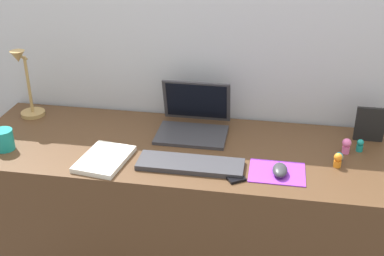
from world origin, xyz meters
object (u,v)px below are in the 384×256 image
Objects in this scene: keyboard at (190,164)px; toy_figurine_cyan at (339,157)px; laptop at (194,119)px; cell_phone at (231,173)px; toy_figurine_teal at (360,145)px; toy_figurine_pink at (346,145)px; picture_frame at (370,124)px; toy_figurine_orange at (338,160)px; notebook_pad at (104,159)px; desk_lamp at (26,86)px; coffee_mug at (4,140)px; mouse at (280,170)px.

toy_figurine_cyan is (0.57, 0.14, 0.01)m from keyboard.
laptop is 2.34× the size of cell_phone.
toy_figurine_pink is at bearing -155.37° from toy_figurine_teal.
picture_frame is at bearing 51.24° from toy_figurine_pink.
keyboard is 3.20× the size of cell_phone.
laptop reaches higher than toy_figurine_orange.
keyboard is 0.57m from toy_figurine_orange.
toy_figurine_pink is at bearing 19.58° from keyboard.
laptop is 4.67× the size of toy_figurine_pink.
desk_lamp is at bearing 152.75° from notebook_pad.
picture_frame is 2.86× the size of toy_figurine_teal.
laptop is 2.00× the size of picture_frame.
desk_lamp is (-0.81, 0.31, 0.15)m from keyboard.
coffee_mug is at bearing -175.38° from notebook_pad.
coffee_mug reaches higher than notebook_pad.
laptop reaches higher than toy_figurine_cyan.
mouse is 0.24m from toy_figurine_orange.
notebook_pad is 0.90m from toy_figurine_orange.
toy_figurine_cyan is at bearing -124.33° from picture_frame.
toy_figurine_orange reaches higher than toy_figurine_cyan.
notebook_pad is at bearing -170.02° from toy_figurine_cyan.
notebook_pad is (-0.50, 0.01, 0.01)m from cell_phone.
toy_figurine_teal is at bearing -4.31° from cell_phone.
cell_phone is 0.44m from toy_figurine_cyan.
keyboard is 6.39× the size of toy_figurine_pink.
laptop is 0.39m from cell_phone.
toy_figurine_orange is (0.22, 0.10, 0.01)m from mouse.
laptop is 0.49m from mouse.
picture_frame is at bearing 26.87° from notebook_pad.
laptop reaches higher than notebook_pad.
keyboard is 0.78m from picture_frame.
toy_figurine_pink is (1.37, 0.21, -0.01)m from coffee_mug.
cell_phone is 1.04m from desk_lamp.
cell_phone is at bearing -157.08° from toy_figurine_cyan.
desk_lamp is at bearing 177.19° from toy_figurine_teal.
laptop is 0.78m from desk_lamp.
toy_figurine_teal is (0.70, -0.07, -0.03)m from laptop.
keyboard is at bearing 10.92° from notebook_pad.
laptop is at bearing -177.32° from picture_frame.
desk_lamp is at bearing 127.76° from cell_phone.
notebook_pad is at bearing -165.51° from toy_figurine_teal.
toy_figurine_cyan is at bearing 17.83° from notebook_pad.
coffee_mug is at bearing 179.54° from keyboard.
laptop is 0.65m from toy_figurine_pink.
toy_figurine_orange is at bearing -15.09° from cell_phone.
laptop is at bearing 55.01° from notebook_pad.
coffee_mug is at bearing -157.76° from laptop.
desk_lamp is 3.81× the size of coffee_mug.
laptop is 5.72× the size of toy_figurine_teal.
picture_frame is at bearing 65.83° from toy_figurine_teal.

